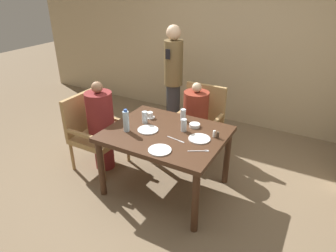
# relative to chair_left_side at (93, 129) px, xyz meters

# --- Properties ---
(ground_plane) EXTENTS (16.00, 16.00, 0.00)m
(ground_plane) POSITION_rel_chair_left_side_xyz_m (1.05, 0.00, -0.50)
(ground_plane) COLOR #7A664C
(wall_back) EXTENTS (8.00, 0.06, 2.80)m
(wall_back) POSITION_rel_chair_left_side_xyz_m (1.05, 2.16, 0.90)
(wall_back) COLOR tan
(wall_back) RESTS_ON ground_plane
(dining_table) EXTENTS (1.25, 1.00, 0.73)m
(dining_table) POSITION_rel_chair_left_side_xyz_m (1.05, 0.00, 0.14)
(dining_table) COLOR #422819
(dining_table) RESTS_ON ground_plane
(chair_left_side) EXTENTS (0.56, 0.56, 0.93)m
(chair_left_side) POSITION_rel_chair_left_side_xyz_m (0.00, 0.00, 0.00)
(chair_left_side) COLOR #A88451
(chair_left_side) RESTS_ON ground_plane
(diner_in_left_chair) EXTENTS (0.32, 0.32, 1.15)m
(diner_in_left_chair) POSITION_rel_chair_left_side_xyz_m (0.15, 0.00, 0.09)
(diner_in_left_chair) COLOR maroon
(diner_in_left_chair) RESTS_ON ground_plane
(chair_far_side) EXTENTS (0.56, 0.56, 0.93)m
(chair_far_side) POSITION_rel_chair_left_side_xyz_m (1.05, 0.93, 0.00)
(chair_far_side) COLOR #A88451
(chair_far_side) RESTS_ON ground_plane
(diner_in_far_chair) EXTENTS (0.32, 0.32, 1.06)m
(diner_in_far_chair) POSITION_rel_chair_left_side_xyz_m (1.05, 0.78, 0.04)
(diner_in_far_chair) COLOR maroon
(diner_in_far_chair) RESTS_ON ground_plane
(standing_host) EXTENTS (0.28, 0.31, 1.62)m
(standing_host) POSITION_rel_chair_left_side_xyz_m (0.42, 1.35, 0.37)
(standing_host) COLOR #2D2D33
(standing_host) RESTS_ON ground_plane
(plate_main_left) EXTENTS (0.22, 0.22, 0.01)m
(plate_main_left) POSITION_rel_chair_left_side_xyz_m (1.19, -0.36, 0.24)
(plate_main_left) COLOR white
(plate_main_left) RESTS_ON dining_table
(plate_main_right) EXTENTS (0.22, 0.22, 0.01)m
(plate_main_right) POSITION_rel_chair_left_side_xyz_m (1.43, 0.03, 0.24)
(plate_main_right) COLOR white
(plate_main_right) RESTS_ON dining_table
(plate_dessert_center) EXTENTS (0.22, 0.22, 0.01)m
(plate_dessert_center) POSITION_rel_chair_left_side_xyz_m (0.86, -0.06, 0.24)
(plate_dessert_center) COLOR white
(plate_dessert_center) RESTS_ON dining_table
(teacup_with_saucer) EXTENTS (0.11, 0.11, 0.07)m
(teacup_with_saucer) POSITION_rel_chair_left_side_xyz_m (0.71, 0.23, 0.26)
(teacup_with_saucer) COLOR white
(teacup_with_saucer) RESTS_ON dining_table
(bowl_small) EXTENTS (0.12, 0.12, 0.04)m
(bowl_small) POSITION_rel_chair_left_side_xyz_m (1.27, 0.26, 0.25)
(bowl_small) COLOR white
(bowl_small) RESTS_ON dining_table
(water_bottle) EXTENTS (0.06, 0.06, 0.25)m
(water_bottle) POSITION_rel_chair_left_side_xyz_m (0.67, -0.18, 0.35)
(water_bottle) COLOR silver
(water_bottle) RESTS_ON dining_table
(glass_tall_near) EXTENTS (0.06, 0.06, 0.14)m
(glass_tall_near) POSITION_rel_chair_left_side_xyz_m (0.74, 0.08, 0.30)
(glass_tall_near) COLOR silver
(glass_tall_near) RESTS_ON dining_table
(glass_tall_mid) EXTENTS (0.06, 0.06, 0.14)m
(glass_tall_mid) POSITION_rel_chair_left_side_xyz_m (1.08, 0.35, 0.30)
(glass_tall_mid) COLOR silver
(glass_tall_mid) RESTS_ON dining_table
(glass_tall_far) EXTENTS (0.06, 0.06, 0.14)m
(glass_tall_far) POSITION_rel_chair_left_side_xyz_m (1.21, 0.12, 0.30)
(glass_tall_far) COLOR silver
(glass_tall_far) RESTS_ON dining_table
(salt_shaker) EXTENTS (0.03, 0.03, 0.07)m
(salt_shaker) POSITION_rel_chair_left_side_xyz_m (1.54, 0.15, 0.27)
(salt_shaker) COLOR white
(salt_shaker) RESTS_ON dining_table
(pepper_shaker) EXTENTS (0.03, 0.03, 0.07)m
(pepper_shaker) POSITION_rel_chair_left_side_xyz_m (1.58, 0.15, 0.27)
(pepper_shaker) COLOR #4C3D2D
(pepper_shaker) RESTS_ON dining_table
(fork_beside_plate) EXTENTS (0.18, 0.12, 0.00)m
(fork_beside_plate) POSITION_rel_chair_left_side_xyz_m (1.53, -0.18, 0.24)
(fork_beside_plate) COLOR silver
(fork_beside_plate) RESTS_ON dining_table
(knife_beside_plate) EXTENTS (0.21, 0.05, 0.00)m
(knife_beside_plate) POSITION_rel_chair_left_side_xyz_m (1.23, -0.10, 0.24)
(knife_beside_plate) COLOR silver
(knife_beside_plate) RESTS_ON dining_table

